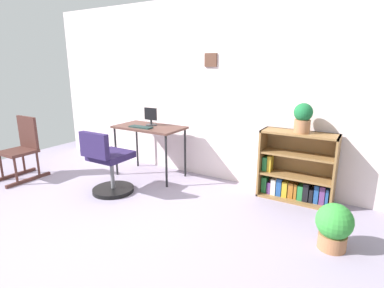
{
  "coord_description": "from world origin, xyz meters",
  "views": [
    {
      "loc": [
        2.26,
        -1.64,
        1.59
      ],
      "look_at": [
        0.44,
        1.38,
        0.66
      ],
      "focal_mm": 28.64,
      "sensor_mm": 36.0,
      "label": 1
    }
  ],
  "objects_px": {
    "keyboard": "(141,127)",
    "potted_plant_floor": "(334,225)",
    "rocking_chair": "(23,148)",
    "monitor": "(151,117)",
    "bookshelf_low": "(296,171)",
    "potted_plant_on_shelf": "(303,117)",
    "desk": "(150,131)",
    "office_chair": "(108,166)"
  },
  "relations": [
    {
      "from": "keyboard",
      "to": "potted_plant_floor",
      "type": "height_order",
      "value": "keyboard"
    },
    {
      "from": "rocking_chair",
      "to": "potted_plant_floor",
      "type": "distance_m",
      "value": 4.04
    },
    {
      "from": "potted_plant_floor",
      "to": "monitor",
      "type": "bearing_deg",
      "value": 164.61
    },
    {
      "from": "monitor",
      "to": "keyboard",
      "type": "height_order",
      "value": "monitor"
    },
    {
      "from": "bookshelf_low",
      "to": "potted_plant_on_shelf",
      "type": "distance_m",
      "value": 0.66
    },
    {
      "from": "desk",
      "to": "potted_plant_floor",
      "type": "distance_m",
      "value": 2.64
    },
    {
      "from": "office_chair",
      "to": "bookshelf_low",
      "type": "height_order",
      "value": "bookshelf_low"
    },
    {
      "from": "monitor",
      "to": "bookshelf_low",
      "type": "height_order",
      "value": "monitor"
    },
    {
      "from": "potted_plant_on_shelf",
      "to": "rocking_chair",
      "type": "bearing_deg",
      "value": -161.12
    },
    {
      "from": "office_chair",
      "to": "desk",
      "type": "bearing_deg",
      "value": 86.72
    },
    {
      "from": "monitor",
      "to": "keyboard",
      "type": "xyz_separation_m",
      "value": [
        -0.01,
        -0.21,
        -0.11
      ]
    },
    {
      "from": "desk",
      "to": "potted_plant_on_shelf",
      "type": "xyz_separation_m",
      "value": [
        2.02,
        0.22,
        0.34
      ]
    },
    {
      "from": "desk",
      "to": "monitor",
      "type": "relative_size",
      "value": 3.89
    },
    {
      "from": "bookshelf_low",
      "to": "potted_plant_on_shelf",
      "type": "bearing_deg",
      "value": -54.87
    },
    {
      "from": "office_chair",
      "to": "potted_plant_floor",
      "type": "height_order",
      "value": "office_chair"
    },
    {
      "from": "potted_plant_floor",
      "to": "desk",
      "type": "bearing_deg",
      "value": 165.98
    },
    {
      "from": "rocking_chair",
      "to": "potted_plant_floor",
      "type": "height_order",
      "value": "rocking_chair"
    },
    {
      "from": "desk",
      "to": "keyboard",
      "type": "relative_size",
      "value": 2.84
    },
    {
      "from": "keyboard",
      "to": "potted_plant_floor",
      "type": "bearing_deg",
      "value": -10.87
    },
    {
      "from": "desk",
      "to": "rocking_chair",
      "type": "height_order",
      "value": "rocking_chair"
    },
    {
      "from": "monitor",
      "to": "bookshelf_low",
      "type": "distance_m",
      "value": 2.08
    },
    {
      "from": "bookshelf_low",
      "to": "monitor",
      "type": "bearing_deg",
      "value": -174.39
    },
    {
      "from": "desk",
      "to": "potted_plant_on_shelf",
      "type": "height_order",
      "value": "potted_plant_on_shelf"
    },
    {
      "from": "office_chair",
      "to": "potted_plant_on_shelf",
      "type": "distance_m",
      "value": 2.38
    },
    {
      "from": "office_chair",
      "to": "rocking_chair",
      "type": "relative_size",
      "value": 0.94
    },
    {
      "from": "rocking_chair",
      "to": "monitor",
      "type": "bearing_deg",
      "value": 35.7
    },
    {
      "from": "keyboard",
      "to": "office_chair",
      "type": "bearing_deg",
      "value": -90.61
    },
    {
      "from": "rocking_chair",
      "to": "potted_plant_on_shelf",
      "type": "xyz_separation_m",
      "value": [
        3.52,
        1.2,
        0.57
      ]
    },
    {
      "from": "office_chair",
      "to": "rocking_chair",
      "type": "bearing_deg",
      "value": -171.65
    },
    {
      "from": "rocking_chair",
      "to": "potted_plant_on_shelf",
      "type": "relative_size",
      "value": 2.59
    },
    {
      "from": "potted_plant_on_shelf",
      "to": "keyboard",
      "type": "bearing_deg",
      "value": -170.2
    },
    {
      "from": "potted_plant_on_shelf",
      "to": "potted_plant_floor",
      "type": "relative_size",
      "value": 0.8
    },
    {
      "from": "desk",
      "to": "monitor",
      "type": "xyz_separation_m",
      "value": [
        -0.03,
        0.07,
        0.18
      ]
    },
    {
      "from": "rocking_chair",
      "to": "potted_plant_on_shelf",
      "type": "height_order",
      "value": "potted_plant_on_shelf"
    },
    {
      "from": "office_chair",
      "to": "bookshelf_low",
      "type": "distance_m",
      "value": 2.28
    },
    {
      "from": "desk",
      "to": "bookshelf_low",
      "type": "relative_size",
      "value": 1.14
    },
    {
      "from": "rocking_chair",
      "to": "potted_plant_on_shelf",
      "type": "bearing_deg",
      "value": 18.88
    },
    {
      "from": "potted_plant_on_shelf",
      "to": "monitor",
      "type": "bearing_deg",
      "value": -175.93
    },
    {
      "from": "rocking_chair",
      "to": "bookshelf_low",
      "type": "relative_size",
      "value": 1.02
    },
    {
      "from": "desk",
      "to": "monitor",
      "type": "height_order",
      "value": "monitor"
    },
    {
      "from": "office_chair",
      "to": "potted_plant_on_shelf",
      "type": "xyz_separation_m",
      "value": [
        2.06,
        0.99,
        0.65
      ]
    },
    {
      "from": "office_chair",
      "to": "potted_plant_on_shelf",
      "type": "height_order",
      "value": "potted_plant_on_shelf"
    }
  ]
}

